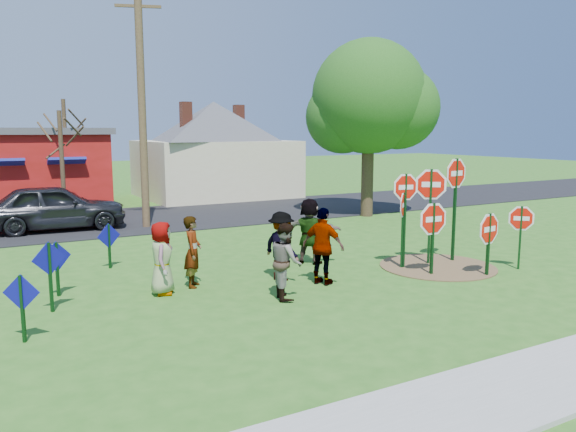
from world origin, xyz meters
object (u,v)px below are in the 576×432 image
stop_sign_d (456,183)px  stop_sign_b (405,196)px  person_a (162,258)px  leafy_tree (371,103)px  stop_sign_a (433,224)px  person_b (193,252)px  stop_sign_c (431,194)px  suv (55,207)px  utility_pole (142,98)px

stop_sign_d → stop_sign_b: bearing=170.3°
person_a → leafy_tree: leafy_tree is taller
stop_sign_a → person_b: size_ratio=1.19×
stop_sign_c → suv: bearing=164.4°
stop_sign_b → person_a: size_ratio=1.61×
person_b → suv: 10.08m
stop_sign_b → utility_pole: 11.35m
stop_sign_d → person_b: bearing=163.8°
stop_sign_a → utility_pole: 12.41m
stop_sign_b → utility_pole: bearing=124.9°
stop_sign_c → person_b: size_ratio=1.65×
suv → utility_pole: size_ratio=0.54×
stop_sign_c → stop_sign_d: bearing=31.8°
stop_sign_b → suv: 13.40m
stop_sign_c → leafy_tree: (4.15, 8.21, 2.96)m
leafy_tree → stop_sign_b: bearing=-121.7°
stop_sign_a → leafy_tree: leafy_tree is taller
person_b → suv: size_ratio=0.34×
stop_sign_c → person_a: stop_sign_c is taller
suv → person_b: bearing=-165.7°
person_a → suv: bearing=27.2°
person_a → utility_pole: utility_pole is taller
stop_sign_c → suv: size_ratio=0.56×
leafy_tree → stop_sign_a: bearing=-118.3°
person_b → stop_sign_b: bearing=-71.5°
stop_sign_c → stop_sign_d: 0.92m
stop_sign_d → suv: size_ratio=0.61×
stop_sign_b → suv: size_ratio=0.54×
stop_sign_a → stop_sign_b: (-0.15, 0.93, 0.64)m
stop_sign_a → person_a: 6.96m
stop_sign_d → person_a: (-8.37, 0.86, -1.43)m
stop_sign_b → person_a: bearing=-176.0°
suv → leafy_tree: 13.65m
person_a → utility_pole: size_ratio=0.18×
stop_sign_c → leafy_tree: size_ratio=0.37×
stop_sign_a → suv: (-7.81, 11.88, -0.45)m
stop_sign_d → leafy_tree: 9.30m
stop_sign_c → leafy_tree: 9.67m
stop_sign_d → person_b: (-7.53, 1.11, -1.42)m
stop_sign_a → leafy_tree: size_ratio=0.27×
person_a → suv: 10.21m
person_a → utility_pole: 10.32m
stop_sign_c → utility_pole: (-5.38, 10.00, 3.00)m
stop_sign_b → leafy_tree: leafy_tree is taller
stop_sign_a → person_a: stop_sign_a is taller
person_a → suv: (-1.10, 10.15, 0.06)m
stop_sign_a → person_b: (-5.88, 1.98, -0.49)m
stop_sign_a → utility_pole: size_ratio=0.22×
stop_sign_b → leafy_tree: size_ratio=0.36×
stop_sign_c → stop_sign_d: (0.88, -0.07, 0.28)m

